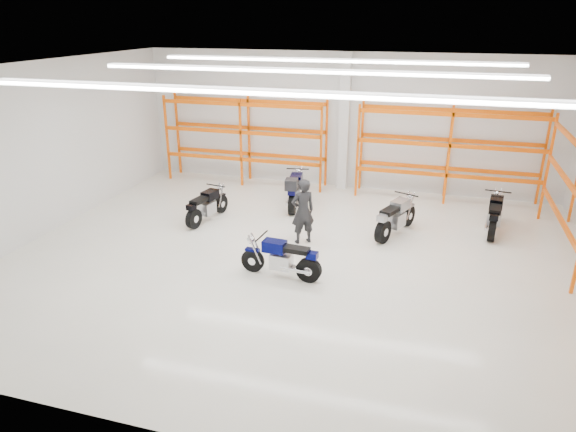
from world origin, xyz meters
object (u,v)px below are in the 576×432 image
(motorcycle_back_b, at_px, (295,191))
(structural_column, at_px, (344,123))
(motorcycle_main, at_px, (284,259))
(motorcycle_back_a, at_px, (206,207))
(motorcycle_back_d, at_px, (494,216))
(standing_man, at_px, (303,211))
(motorcycle_back_c, at_px, (395,218))

(motorcycle_back_b, xyz_separation_m, structural_column, (1.02, 2.41, 1.70))
(motorcycle_main, xyz_separation_m, structural_column, (0.03, 6.85, 1.81))
(motorcycle_back_a, relative_size, structural_column, 0.43)
(motorcycle_back_d, relative_size, structural_column, 0.46)
(standing_man, xyz_separation_m, structural_column, (0.12, 4.86, 1.38))
(standing_man, distance_m, structural_column, 5.05)
(motorcycle_back_c, bearing_deg, motorcycle_back_a, -174.52)
(motorcycle_main, distance_m, standing_man, 2.03)
(motorcycle_back_a, distance_m, structural_column, 5.57)
(motorcycle_main, relative_size, motorcycle_back_d, 0.93)
(motorcycle_main, xyz_separation_m, motorcycle_back_a, (-3.14, 2.64, -0.00))
(motorcycle_back_b, relative_size, standing_man, 1.30)
(motorcycle_main, bearing_deg, structural_column, 89.72)
(motorcycle_back_b, xyz_separation_m, standing_man, (0.90, -2.45, 0.31))
(motorcycle_back_b, bearing_deg, structural_column, 67.00)
(motorcycle_back_a, xyz_separation_m, structural_column, (3.17, 4.21, 1.81))
(motorcycle_main, height_order, structural_column, structural_column)
(motorcycle_main, bearing_deg, motorcycle_back_d, 40.88)
(motorcycle_back_c, relative_size, motorcycle_back_d, 0.96)
(motorcycle_main, xyz_separation_m, standing_man, (-0.09, 1.99, 0.42))
(motorcycle_back_a, xyz_separation_m, motorcycle_back_d, (7.87, 1.46, 0.03))
(motorcycle_back_a, distance_m, motorcycle_back_b, 2.80)
(motorcycle_back_c, relative_size, standing_man, 1.15)
(motorcycle_main, height_order, standing_man, standing_man)
(motorcycle_back_d, distance_m, standing_man, 5.28)
(motorcycle_back_b, height_order, standing_man, standing_man)
(motorcycle_back_b, bearing_deg, motorcycle_main, -77.42)
(standing_man, bearing_deg, motorcycle_back_b, -106.94)
(motorcycle_main, height_order, motorcycle_back_b, motorcycle_back_b)
(motorcycle_back_a, bearing_deg, motorcycle_main, -40.09)
(motorcycle_back_a, distance_m, motorcycle_back_c, 5.32)
(motorcycle_main, xyz_separation_m, motorcycle_back_c, (2.16, 3.15, 0.04))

